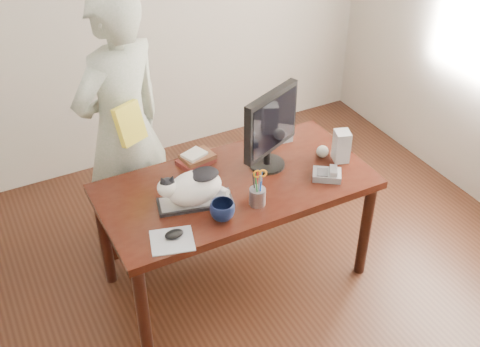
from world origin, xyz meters
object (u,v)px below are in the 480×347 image
pen_cup (258,195)px  baseball (322,151)px  keyboard (195,202)px  book_stack (196,159)px  calculator (278,133)px  speaker (341,146)px  coffee_mug (222,211)px  desk (230,196)px  phone (328,174)px  person (123,130)px  mouse (174,234)px  cat (192,187)px  monitor (271,126)px

pen_cup → baseball: (0.59, 0.23, -0.03)m
keyboard → book_stack: 0.40m
pen_cup → calculator: 0.72m
speaker → calculator: bearing=135.6°
keyboard → coffee_mug: 0.21m
desk → phone: 0.60m
book_stack → person: bearing=124.1°
desk → pen_cup: 0.37m
mouse → speaker: bearing=25.0°
desk → keyboard: keyboard is taller
keyboard → mouse: size_ratio=3.87×
cat → monitor: monitor is taller
mouse → phone: phone is taller
speaker → baseball: size_ratio=2.64×
baseball → calculator: (-0.13, 0.33, -0.01)m
desk → cat: size_ratio=3.89×
phone → mouse: bearing=-141.2°
pen_cup → desk: bearing=93.0°
desk → monitor: bearing=-4.6°
mouse → person: (0.04, 0.89, 0.14)m
keyboard → speaker: speaker is taller
calculator → mouse: bearing=-140.9°
keyboard → phone: phone is taller
speaker → monitor: bearing=-179.1°
speaker → baseball: speaker is taller
calculator → monitor: bearing=-121.7°
coffee_mug → phone: bearing=3.9°
cat → speaker: (0.99, -0.02, -0.02)m
pen_cup → phone: pen_cup is taller
mouse → person: person is taller
book_stack → calculator: (0.60, 0.03, -0.01)m
desk → cat: cat is taller
keyboard → monitor: size_ratio=0.88×
pen_cup → coffee_mug: 0.23m
baseball → book_stack: size_ratio=0.31×
desk → person: 0.77m
book_stack → calculator: size_ratio=1.25×
pen_cup → cat: bearing=153.0°
book_stack → person: size_ratio=0.13×
monitor → keyboard: bearing=169.0°
calculator → speaker: bearing=-56.0°
mouse → book_stack: bearing=71.7°
desk → pen_cup: pen_cup is taller
desk → pen_cup: bearing=-87.0°
keyboard → phone: size_ratio=2.17×
desk → mouse: mouse is taller
keyboard → phone: (0.79, -0.14, 0.01)m
mouse → book_stack: size_ratio=0.47×
mouse → pen_cup: bearing=20.8°
coffee_mug → pen_cup: bearing=6.0°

